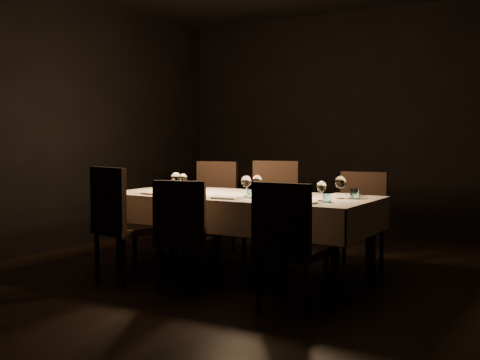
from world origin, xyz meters
The scene contains 14 objects.
room centered at (0.00, 0.00, 1.50)m, with size 5.01×6.01×3.01m.
dining_table centered at (0.00, 0.00, 0.69)m, with size 2.52×1.12×0.76m.
chair_near_left centered at (-0.79, -0.77, 0.56)m, with size 0.60×0.60×1.04m.
place_setting_near_left centered at (-0.65, -0.22, 0.84)m, with size 0.36×0.42×0.20m.
chair_near_center centered at (-0.10, -0.76, 0.52)m, with size 0.55×0.55×0.94m.
place_setting_near_center centered at (0.14, -0.22, 0.84)m, with size 0.36×0.41×0.19m.
chair_near_right centered at (0.92, -0.85, 0.53)m, with size 0.47×0.47×0.97m.
place_setting_near_right centered at (0.88, -0.22, 0.83)m, with size 0.30×0.40×0.17m.
chair_far_left centered at (-0.87, 0.85, 0.56)m, with size 0.56×0.56×1.02m.
place_setting_far_left centered at (-0.74, 0.22, 0.83)m, with size 0.32×0.40×0.17m.
chair_far_center centered at (-0.07, 0.79, 0.57)m, with size 0.59×0.59×1.05m.
place_setting_far_center centered at (0.12, 0.22, 0.83)m, with size 0.34×0.41×0.18m.
chair_far_right centered at (0.89, 0.82, 0.53)m, with size 0.50×0.50×0.96m.
place_setting_far_right centered at (0.95, 0.22, 0.84)m, with size 0.36×0.42×0.20m.
Camera 1 is at (2.86, -4.82, 1.29)m, focal length 45.00 mm.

